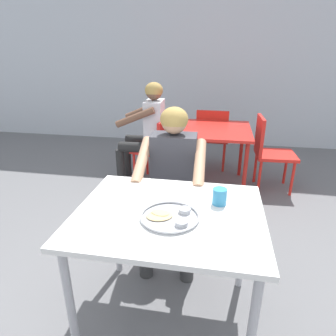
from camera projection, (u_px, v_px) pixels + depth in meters
ground_plane at (152, 328)px, 1.81m from camera, size 12.00×12.00×0.05m
back_wall at (205, 39)px, 4.71m from camera, size 12.00×0.12×3.40m
table_foreground at (169, 225)px, 1.61m from camera, size 1.01×0.81×0.76m
thali_tray at (170, 216)px, 1.52m from camera, size 0.31×0.31×0.03m
drinking_cup at (220, 196)px, 1.64m from camera, size 0.08×0.08×0.09m
chair_foreground at (175, 186)px, 2.49m from camera, size 0.44×0.40×0.86m
diner_foreground at (172, 173)px, 2.20m from camera, size 0.50×0.56×1.18m
table_background_red at (214, 136)px, 3.40m from camera, size 0.83×0.89×0.72m
chair_red_left at (157, 146)px, 3.55m from camera, size 0.49×0.50×0.80m
chair_red_right at (269, 149)px, 3.39m from camera, size 0.46×0.43×0.86m
chair_red_far at (212, 135)px, 3.98m from camera, size 0.45×0.42×0.83m
patron_background at (147, 125)px, 3.49m from camera, size 0.56×0.50×1.22m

